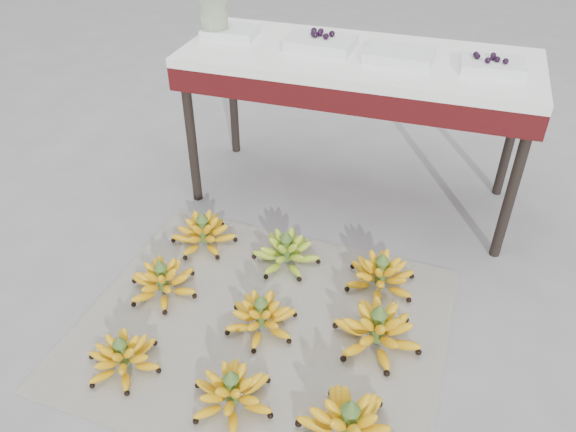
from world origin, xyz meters
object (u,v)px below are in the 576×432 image
(vendor_table, at_px, (358,72))
(bunch_mid_center, at_px, (261,317))
(newspaper_mat, at_px, (262,326))
(tray_far_left, at_px, (230,32))
(bunch_back_center, at_px, (286,252))
(tray_far_right, at_px, (492,65))
(bunch_front_left, at_px, (123,357))
(bunch_mid_right, at_px, (377,330))
(bunch_back_left, at_px, (203,233))
(glass_jar, at_px, (214,19))
(tray_right, at_px, (399,55))
(bunch_front_right, at_px, (349,427))
(bunch_mid_left, at_px, (163,281))
(bunch_front_center, at_px, (232,393))
(bunch_back_right, at_px, (381,275))
(tray_left, at_px, (321,43))

(vendor_table, bearing_deg, bunch_mid_center, -96.48)
(newspaper_mat, height_order, tray_far_left, tray_far_left)
(bunch_back_center, relative_size, tray_far_right, 1.09)
(bunch_front_left, relative_size, bunch_mid_right, 0.84)
(bunch_back_left, height_order, glass_jar, glass_jar)
(bunch_front_left, distance_m, tray_right, 1.49)
(bunch_front_right, relative_size, bunch_mid_right, 1.07)
(bunch_mid_left, bearing_deg, bunch_front_left, -77.54)
(bunch_front_center, distance_m, tray_far_left, 1.50)
(tray_far_left, bearing_deg, bunch_back_left, -82.03)
(bunch_front_left, relative_size, bunch_back_right, 0.91)
(newspaper_mat, bearing_deg, bunch_mid_left, 173.48)
(bunch_back_center, height_order, tray_far_left, tray_far_left)
(bunch_mid_right, xyz_separation_m, bunch_back_center, (-0.42, 0.30, -0.01))
(bunch_back_center, bearing_deg, glass_jar, 132.63)
(bunch_back_left, relative_size, tray_right, 1.02)
(bunch_mid_left, distance_m, glass_jar, 1.12)
(bunch_mid_left, height_order, tray_right, tray_right)
(bunch_mid_center, relative_size, glass_jar, 2.06)
(tray_far_left, bearing_deg, bunch_front_right, -56.33)
(newspaper_mat, distance_m, tray_left, 1.15)
(bunch_front_right, bearing_deg, tray_right, 116.05)
(bunch_front_center, height_order, bunch_back_left, bunch_back_left)
(vendor_table, bearing_deg, bunch_back_right, -66.43)
(bunch_back_right, bearing_deg, bunch_back_center, 160.90)
(newspaper_mat, height_order, vendor_table, vendor_table)
(bunch_mid_left, distance_m, vendor_table, 1.14)
(bunch_front_right, xyz_separation_m, tray_left, (-0.44, 1.25, 0.64))
(bunch_mid_center, relative_size, tray_far_right, 1.24)
(newspaper_mat, xyz_separation_m, bunch_front_left, (-0.36, -0.31, 0.05))
(bunch_front_left, distance_m, bunch_front_center, 0.39)
(bunch_back_right, bearing_deg, bunch_mid_left, -175.85)
(bunch_front_left, bearing_deg, bunch_front_center, 14.34)
(bunch_back_right, bearing_deg, vendor_table, 97.76)
(bunch_front_left, distance_m, glass_jar, 1.42)
(bunch_front_left, bearing_deg, bunch_mid_left, 114.84)
(tray_right, bearing_deg, tray_left, 173.47)
(glass_jar, bearing_deg, bunch_back_left, -75.81)
(tray_left, height_order, tray_far_right, tray_left)
(bunch_back_left, relative_size, bunch_back_center, 0.99)
(bunch_front_center, xyz_separation_m, tray_left, (-0.08, 1.24, 0.65))
(bunch_front_center, bearing_deg, tray_left, 110.63)
(tray_right, bearing_deg, bunch_back_right, -80.81)
(bunch_front_center, height_order, tray_far_right, tray_far_right)
(bunch_back_right, height_order, tray_far_left, tray_far_left)
(newspaper_mat, height_order, glass_jar, glass_jar)
(bunch_back_center, height_order, tray_right, tray_right)
(bunch_front_left, height_order, bunch_back_center, bunch_back_center)
(bunch_back_left, relative_size, tray_far_right, 1.08)
(bunch_back_center, bearing_deg, tray_far_left, 127.96)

